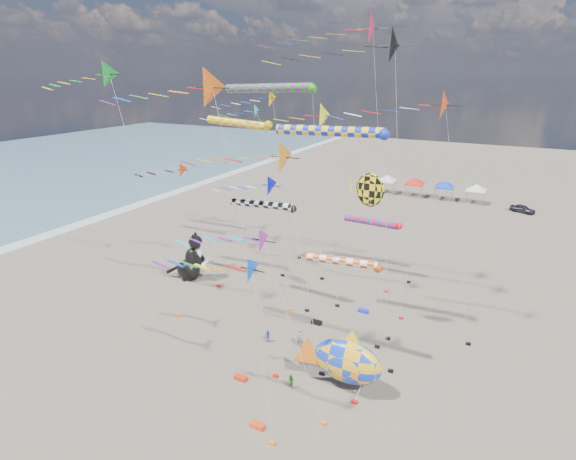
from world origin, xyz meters
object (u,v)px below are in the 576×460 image
Objects in this scene: person_adult at (300,338)px; parked_car at (523,209)px; child_blue at (268,336)px; child_green at (291,382)px; cat_inflatable at (190,256)px; fish_inflatable at (346,361)px.

person_adult is 0.44× the size of parked_car.
person_adult is 2.74m from child_blue.
child_green is 6.00m from child_blue.
child_green is at bearing -53.20° from cat_inflatable.
child_blue is at bearing 161.41° from fish_inflatable.
child_blue is at bearing 157.05° from child_green.
cat_inflatable is 0.81× the size of fish_inflatable.
parked_car is at bearing 97.85° from child_green.
child_green reaches higher than child_blue.
child_blue is (13.02, -6.47, -2.06)m from cat_inflatable.
fish_inflatable reaches higher than person_adult.
fish_inflatable reaches higher than child_green.
fish_inflatable is 3.98× the size of person_adult.
child_green is (-3.36, -1.67, -1.76)m from fish_inflatable.
cat_inflatable is 4.70× the size of child_green.
parked_car reaches higher than child_green.
cat_inflatable reaches higher than fish_inflatable.
parked_car is at bearing 32.84° from cat_inflatable.
parked_car is at bearing 79.11° from fish_inflatable.
fish_inflatable is at bearing 48.26° from child_green.
fish_inflatable is at bearing -50.23° from person_adult.
person_adult is (-4.94, 3.09, -1.50)m from fish_inflatable.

